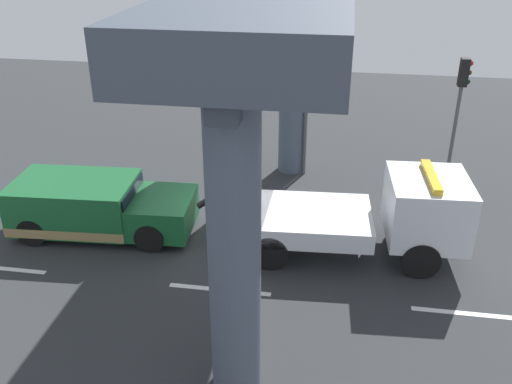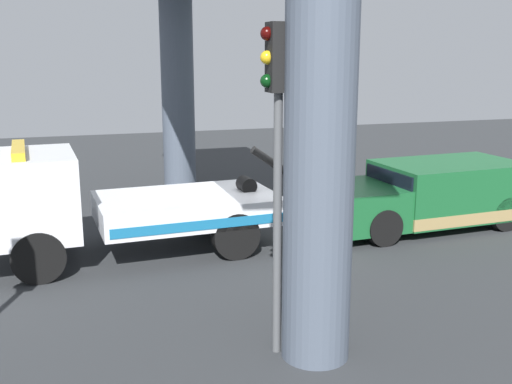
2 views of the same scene
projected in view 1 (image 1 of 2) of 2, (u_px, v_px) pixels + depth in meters
name	position (u px, v px, depth m)	size (l,w,h in m)	color
ground_plane	(237.00, 243.00, 16.18)	(60.00, 40.00, 0.10)	#2D3033
lane_stripe_west	(0.00, 268.00, 14.94)	(2.60, 0.16, 0.01)	silver
lane_stripe_mid	(220.00, 290.00, 14.09)	(2.60, 0.16, 0.01)	silver
lane_stripe_east	(468.00, 314.00, 13.25)	(2.60, 0.16, 0.01)	silver
tow_truck_white	(372.00, 214.00, 15.14)	(7.31, 2.72, 2.46)	white
towed_van_green	(95.00, 207.00, 16.41)	(5.31, 2.48, 1.58)	#195B2D
overpass_structure	(275.00, 34.00, 13.38)	(3.60, 12.62, 7.11)	#4C5666
traffic_light_near	(308.00, 83.00, 18.90)	(0.39, 0.32, 4.63)	#515456
traffic_light_far	(461.00, 95.00, 18.28)	(0.39, 0.32, 4.37)	#515456
traffic_cone_orange	(221.00, 206.00, 17.51)	(0.51, 0.51, 0.61)	orange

